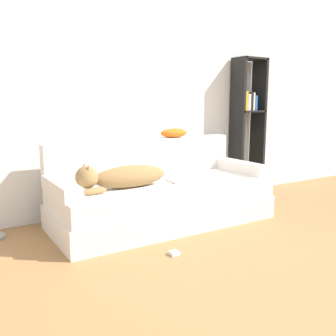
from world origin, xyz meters
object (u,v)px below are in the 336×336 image
at_px(dog, 121,177).
at_px(couch, 163,203).
at_px(laptop, 184,180).
at_px(bookshelf, 248,119).
at_px(power_adapter, 174,253).
at_px(throw_pillow, 174,133).

bearing_deg(dog, couch, 7.65).
relative_size(laptop, bookshelf, 0.19).
height_order(dog, bookshelf, bookshelf).
xyz_separation_m(bookshelf, power_adapter, (-1.89, -1.22, -0.97)).
height_order(throw_pillow, power_adapter, throw_pillow).
relative_size(laptop, power_adapter, 4.49).
height_order(couch, dog, dog).
relative_size(dog, throw_pillow, 2.68).
distance_m(laptop, throw_pillow, 0.66).
bearing_deg(throw_pillow, laptop, -110.31).
height_order(dog, power_adapter, dog).
xyz_separation_m(dog, laptop, (0.67, -0.03, -0.10)).
relative_size(couch, bookshelf, 1.24).
height_order(throw_pillow, bookshelf, bookshelf).
bearing_deg(power_adapter, dog, 101.10).
distance_m(dog, throw_pillow, 1.00).
xyz_separation_m(laptop, bookshelf, (1.36, 0.57, 0.55)).
distance_m(couch, throw_pillow, 0.84).
xyz_separation_m(dog, bookshelf, (2.03, 0.55, 0.45)).
distance_m(dog, bookshelf, 2.15).
relative_size(bookshelf, power_adapter, 23.97).
height_order(couch, throw_pillow, throw_pillow).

